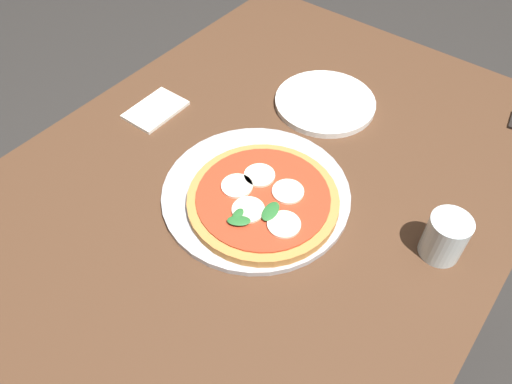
{
  "coord_description": "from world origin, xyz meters",
  "views": [
    {
      "loc": [
        0.5,
        0.39,
        1.45
      ],
      "look_at": [
        0.02,
        0.02,
        0.74
      ],
      "focal_mm": 34.37,
      "sensor_mm": 36.0,
      "label": 1
    }
  ],
  "objects_px": {
    "dining_table": "(255,217)",
    "pizza": "(263,200)",
    "plate_white": "(325,102)",
    "napkin": "(156,110)",
    "glass_cup": "(445,237)",
    "serving_tray": "(256,193)"
  },
  "relations": [
    {
      "from": "plate_white",
      "to": "napkin",
      "type": "bearing_deg",
      "value": -48.82
    },
    {
      "from": "plate_white",
      "to": "serving_tray",
      "type": "bearing_deg",
      "value": 7.83
    },
    {
      "from": "plate_white",
      "to": "glass_cup",
      "type": "xyz_separation_m",
      "value": [
        0.22,
        0.37,
        0.04
      ]
    },
    {
      "from": "dining_table",
      "to": "plate_white",
      "type": "bearing_deg",
      "value": -174.81
    },
    {
      "from": "serving_tray",
      "to": "pizza",
      "type": "xyz_separation_m",
      "value": [
        0.02,
        0.03,
        0.02
      ]
    },
    {
      "from": "napkin",
      "to": "glass_cup",
      "type": "relative_size",
      "value": 1.5
    },
    {
      "from": "plate_white",
      "to": "glass_cup",
      "type": "distance_m",
      "value": 0.43
    },
    {
      "from": "pizza",
      "to": "plate_white",
      "type": "bearing_deg",
      "value": -167.65
    },
    {
      "from": "pizza",
      "to": "napkin",
      "type": "xyz_separation_m",
      "value": [
        -0.07,
        -0.36,
        -0.02
      ]
    },
    {
      "from": "serving_tray",
      "to": "glass_cup",
      "type": "relative_size",
      "value": 4.17
    },
    {
      "from": "pizza",
      "to": "glass_cup",
      "type": "distance_m",
      "value": 0.32
    },
    {
      "from": "dining_table",
      "to": "pizza",
      "type": "xyz_separation_m",
      "value": [
        0.04,
        0.05,
        0.12
      ]
    },
    {
      "from": "pizza",
      "to": "napkin",
      "type": "bearing_deg",
      "value": -101.65
    },
    {
      "from": "serving_tray",
      "to": "glass_cup",
      "type": "height_order",
      "value": "glass_cup"
    },
    {
      "from": "dining_table",
      "to": "napkin",
      "type": "distance_m",
      "value": 0.33
    },
    {
      "from": "dining_table",
      "to": "pizza",
      "type": "relative_size",
      "value": 4.65
    },
    {
      "from": "napkin",
      "to": "serving_tray",
      "type": "bearing_deg",
      "value": 80.04
    },
    {
      "from": "dining_table",
      "to": "plate_white",
      "type": "xyz_separation_m",
      "value": [
        -0.29,
        -0.03,
        0.11
      ]
    },
    {
      "from": "plate_white",
      "to": "napkin",
      "type": "distance_m",
      "value": 0.38
    },
    {
      "from": "plate_white",
      "to": "glass_cup",
      "type": "height_order",
      "value": "glass_cup"
    },
    {
      "from": "glass_cup",
      "to": "pizza",
      "type": "bearing_deg",
      "value": -69.96
    },
    {
      "from": "dining_table",
      "to": "serving_tray",
      "type": "distance_m",
      "value": 0.11
    }
  ]
}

